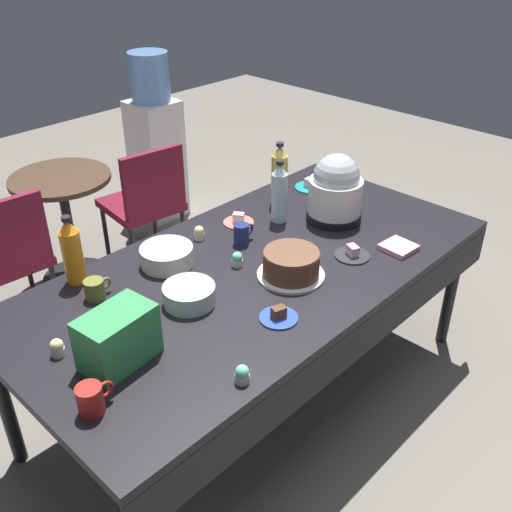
# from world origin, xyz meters

# --- Properties ---
(ground) EXTENTS (9.00, 9.00, 0.00)m
(ground) POSITION_xyz_m (0.00, 0.00, 0.00)
(ground) COLOR slate
(potluck_table) EXTENTS (2.20, 1.10, 0.75)m
(potluck_table) POSITION_xyz_m (0.00, 0.00, 0.69)
(potluck_table) COLOR black
(potluck_table) RESTS_ON ground
(frosted_layer_cake) EXTENTS (0.29, 0.29, 0.12)m
(frosted_layer_cake) POSITION_xyz_m (0.04, -0.16, 0.81)
(frosted_layer_cake) COLOR silver
(frosted_layer_cake) RESTS_ON potluck_table
(slow_cooker) EXTENTS (0.28, 0.28, 0.34)m
(slow_cooker) POSITION_xyz_m (0.59, 0.03, 0.91)
(slow_cooker) COLOR black
(slow_cooker) RESTS_ON potluck_table
(glass_salad_bowl) EXTENTS (0.21, 0.21, 0.08)m
(glass_salad_bowl) POSITION_xyz_m (-0.38, 0.00, 0.79)
(glass_salad_bowl) COLOR #B2C6BC
(glass_salad_bowl) RESTS_ON potluck_table
(ceramic_snack_bowl) EXTENTS (0.23, 0.23, 0.08)m
(ceramic_snack_bowl) POSITION_xyz_m (-0.26, 0.29, 0.79)
(ceramic_snack_bowl) COLOR silver
(ceramic_snack_bowl) RESTS_ON potluck_table
(dessert_plate_cobalt) EXTENTS (0.15, 0.15, 0.05)m
(dessert_plate_cobalt) POSITION_xyz_m (-0.22, -0.33, 0.76)
(dessert_plate_cobalt) COLOR #2D4CB2
(dessert_plate_cobalt) RESTS_ON potluck_table
(dessert_plate_coral) EXTENTS (0.15, 0.15, 0.05)m
(dessert_plate_coral) POSITION_xyz_m (0.23, 0.34, 0.76)
(dessert_plate_coral) COLOR #E07266
(dessert_plate_coral) RESTS_ON potluck_table
(dessert_plate_charcoal) EXTENTS (0.16, 0.16, 0.05)m
(dessert_plate_charcoal) POSITION_xyz_m (0.36, -0.26, 0.76)
(dessert_plate_charcoal) COLOR #2D2D33
(dessert_plate_charcoal) RESTS_ON potluck_table
(dessert_plate_teal) EXTENTS (0.17, 0.17, 0.06)m
(dessert_plate_teal) POSITION_xyz_m (0.80, 0.35, 0.76)
(dessert_plate_teal) COLOR teal
(dessert_plate_teal) RESTS_ON potluck_table
(cupcake_vanilla) EXTENTS (0.05, 0.05, 0.07)m
(cupcake_vanilla) POSITION_xyz_m (-0.06, 0.06, 0.78)
(cupcake_vanilla) COLOR beige
(cupcake_vanilla) RESTS_ON potluck_table
(cupcake_cocoa) EXTENTS (0.05, 0.05, 0.07)m
(cupcake_cocoa) POSITION_xyz_m (-0.01, 0.36, 0.78)
(cupcake_cocoa) COLOR beige
(cupcake_cocoa) RESTS_ON potluck_table
(cupcake_lemon) EXTENTS (0.05, 0.05, 0.07)m
(cupcake_lemon) POSITION_xyz_m (-0.91, 0.09, 0.78)
(cupcake_lemon) COLOR beige
(cupcake_lemon) RESTS_ON potluck_table
(cupcake_berry) EXTENTS (0.05, 0.05, 0.07)m
(cupcake_berry) POSITION_xyz_m (-0.56, -0.47, 0.78)
(cupcake_berry) COLOR beige
(cupcake_berry) RESTS_ON potluck_table
(soda_bottle_orange_juice) EXTENTS (0.08, 0.08, 0.30)m
(soda_bottle_orange_juice) POSITION_xyz_m (-0.61, 0.46, 0.89)
(soda_bottle_orange_juice) COLOR orange
(soda_bottle_orange_juice) RESTS_ON potluck_table
(soda_bottle_ginger_ale) EXTENTS (0.09, 0.09, 0.33)m
(soda_bottle_ginger_ale) POSITION_xyz_m (0.54, 0.35, 0.91)
(soda_bottle_ginger_ale) COLOR gold
(soda_bottle_ginger_ale) RESTS_ON potluck_table
(soda_bottle_water) EXTENTS (0.08, 0.08, 0.32)m
(soda_bottle_water) POSITION_xyz_m (0.39, 0.22, 0.90)
(soda_bottle_water) COLOR silver
(soda_bottle_water) RESTS_ON potluck_table
(coffee_mug_red) EXTENTS (0.13, 0.08, 0.10)m
(coffee_mug_red) POSITION_xyz_m (-0.97, -0.22, 0.80)
(coffee_mug_red) COLOR #B2231E
(coffee_mug_red) RESTS_ON potluck_table
(coffee_mug_navy) EXTENTS (0.11, 0.07, 0.10)m
(coffee_mug_navy) POSITION_xyz_m (0.10, 0.19, 0.80)
(coffee_mug_navy) COLOR navy
(coffee_mug_navy) RESTS_ON potluck_table
(coffee_mug_olive) EXTENTS (0.12, 0.08, 0.08)m
(coffee_mug_olive) POSITION_xyz_m (-0.62, 0.30, 0.79)
(coffee_mug_olive) COLOR olive
(coffee_mug_olive) RESTS_ON potluck_table
(soda_carton) EXTENTS (0.28, 0.19, 0.20)m
(soda_carton) POSITION_xyz_m (-0.77, -0.09, 0.85)
(soda_carton) COLOR #338C4C
(soda_carton) RESTS_ON potluck_table
(paper_napkin_stack) EXTENTS (0.15, 0.15, 0.02)m
(paper_napkin_stack) POSITION_xyz_m (0.55, -0.38, 0.76)
(paper_napkin_stack) COLOR pink
(paper_napkin_stack) RESTS_ON potluck_table
(maroon_chair_left) EXTENTS (0.47, 0.47, 0.85)m
(maroon_chair_left) POSITION_xyz_m (-0.56, 1.35, 0.49)
(maroon_chair_left) COLOR maroon
(maroon_chair_left) RESTS_ON ground
(maroon_chair_right) EXTENTS (0.49, 0.49, 0.85)m
(maroon_chair_right) POSITION_xyz_m (0.39, 1.35, 0.49)
(maroon_chair_right) COLOR maroon
(maroon_chair_right) RESTS_ON ground
(round_cafe_table) EXTENTS (0.60, 0.60, 0.72)m
(round_cafe_table) POSITION_xyz_m (-0.05, 1.57, 0.50)
(round_cafe_table) COLOR #473323
(round_cafe_table) RESTS_ON ground
(water_cooler) EXTENTS (0.32, 0.32, 1.24)m
(water_cooler) POSITION_xyz_m (0.91, 1.91, 0.59)
(water_cooler) COLOR silver
(water_cooler) RESTS_ON ground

